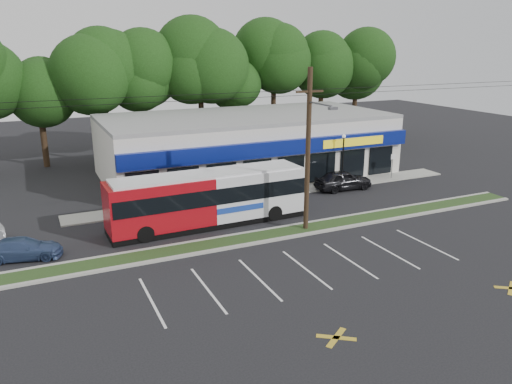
{
  "coord_description": "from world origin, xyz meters",
  "views": [
    {
      "loc": [
        -12.21,
        -24.46,
        11.23
      ],
      "look_at": [
        1.4,
        5.0,
        1.61
      ],
      "focal_mm": 35.0,
      "sensor_mm": 36.0,
      "label": 1
    }
  ],
  "objects": [
    {
      "name": "curb_south",
      "position": [
        0.0,
        0.15,
        0.07
      ],
      "size": [
        40.0,
        0.25,
        0.14
      ],
      "primitive_type": "cube",
      "color": "#9E9E93",
      "rests_on": "ground"
    },
    {
      "name": "curb_north",
      "position": [
        0.0,
        1.85,
        0.07
      ],
      "size": [
        40.0,
        0.25,
        0.14
      ],
      "primitive_type": "cube",
      "color": "#9E9E93",
      "rests_on": "ground"
    },
    {
      "name": "sign_post",
      "position": [
        16.0,
        8.57,
        1.56
      ],
      "size": [
        0.45,
        0.1,
        2.23
      ],
      "color": "#59595E",
      "rests_on": "ground"
    },
    {
      "name": "tree_line",
      "position": [
        4.0,
        26.0,
        8.42
      ],
      "size": [
        46.76,
        6.76,
        11.83
      ],
      "color": "black",
      "rests_on": "ground"
    },
    {
      "name": "pedestrian_b",
      "position": [
        3.75,
        8.5,
        0.94
      ],
      "size": [
        1.02,
        0.86,
        1.88
      ],
      "primitive_type": "imported",
      "rotation": [
        0.0,
        0.0,
        3.31
      ],
      "color": "beige",
      "rests_on": "ground"
    },
    {
      "name": "car_dark",
      "position": [
        10.33,
        7.65,
        0.79
      ],
      "size": [
        4.73,
        2.07,
        1.59
      ],
      "primitive_type": "imported",
      "rotation": [
        0.0,
        0.0,
        1.53
      ],
      "color": "black",
      "rests_on": "ground"
    },
    {
      "name": "utility_pole",
      "position": [
        2.83,
        0.93,
        5.41
      ],
      "size": [
        50.0,
        2.77,
        10.0
      ],
      "color": "black",
      "rests_on": "ground"
    },
    {
      "name": "ground",
      "position": [
        0.0,
        0.0,
        0.0
      ],
      "size": [
        120.0,
        120.0,
        0.0
      ],
      "primitive_type": "plane",
      "color": "black",
      "rests_on": "ground"
    },
    {
      "name": "strip_mall",
      "position": [
        5.5,
        15.91,
        2.65
      ],
      "size": [
        25.0,
        12.55,
        5.3
      ],
      "color": "beige",
      "rests_on": "ground"
    },
    {
      "name": "grass_strip",
      "position": [
        0.0,
        1.0,
        0.06
      ],
      "size": [
        40.0,
        1.6,
        0.12
      ],
      "primitive_type": "cube",
      "color": "#1F3114",
      "rests_on": "ground"
    },
    {
      "name": "car_blue",
      "position": [
        -13.21,
        3.6,
        0.59
      ],
      "size": [
        4.34,
        2.5,
        1.18
      ],
      "primitive_type": "imported",
      "rotation": [
        0.0,
        0.0,
        1.35
      ],
      "color": "navy",
      "rests_on": "ground"
    },
    {
      "name": "pedestrian_a",
      "position": [
        2.76,
        8.5,
        0.84
      ],
      "size": [
        0.72,
        0.72,
        1.68
      ],
      "primitive_type": "imported",
      "rotation": [
        0.0,
        0.0,
        3.92
      ],
      "color": "white",
      "rests_on": "ground"
    },
    {
      "name": "metrobus",
      "position": [
        -2.15,
        4.5,
        1.84
      ],
      "size": [
        13.0,
        3.06,
        3.47
      ],
      "rotation": [
        0.0,
        0.0,
        0.03
      ],
      "color": "#9E0C14",
      "rests_on": "ground"
    },
    {
      "name": "lamp_post",
      "position": [
        11.0,
        8.8,
        2.67
      ],
      "size": [
        0.3,
        0.3,
        4.25
      ],
      "color": "black",
      "rests_on": "ground"
    },
    {
      "name": "sidewalk",
      "position": [
        5.0,
        9.0,
        0.05
      ],
      "size": [
        32.0,
        2.2,
        0.1
      ],
      "primitive_type": "cube",
      "color": "#9E9E93",
      "rests_on": "ground"
    }
  ]
}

